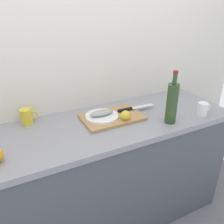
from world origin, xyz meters
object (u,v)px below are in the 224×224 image
at_px(cutting_board, 112,117).
at_px(coffee_mug_2, 203,109).
at_px(coffee_mug_1, 27,117).
at_px(white_plate, 102,116).
at_px(chef_knife, 132,108).
at_px(fish_fillet, 102,113).
at_px(wine_bottle, 172,103).
at_px(lemon_0, 126,115).

distance_m(cutting_board, coffee_mug_2, 0.64).
distance_m(cutting_board, coffee_mug_1, 0.57).
xyz_separation_m(white_plate, coffee_mug_1, (-0.46, 0.17, 0.03)).
distance_m(cutting_board, chef_knife, 0.18).
xyz_separation_m(fish_fillet, coffee_mug_1, (-0.46, 0.17, 0.00)).
height_order(cutting_board, coffee_mug_2, coffee_mug_2).
bearing_deg(white_plate, wine_bottle, -30.89).
bearing_deg(wine_bottle, coffee_mug_2, -6.09).
relative_size(lemon_0, coffee_mug_1, 0.57).
distance_m(cutting_board, wine_bottle, 0.42).
bearing_deg(lemon_0, cutting_board, 121.93).
bearing_deg(lemon_0, wine_bottle, -26.07).
height_order(white_plate, wine_bottle, wine_bottle).
bearing_deg(cutting_board, chef_knife, 8.82).
bearing_deg(fish_fillet, wine_bottle, -30.89).
relative_size(cutting_board, chef_knife, 1.42).
bearing_deg(coffee_mug_1, lemon_0, -24.96).
bearing_deg(chef_knife, cutting_board, -169.39).
xyz_separation_m(cutting_board, coffee_mug_1, (-0.53, 0.19, 0.04)).
bearing_deg(wine_bottle, coffee_mug_1, 154.69).
height_order(white_plate, fish_fillet, fish_fillet).
height_order(wine_bottle, coffee_mug_1, wine_bottle).
height_order(cutting_board, white_plate, white_plate).
bearing_deg(white_plate, lemon_0, -39.70).
xyz_separation_m(chef_knife, coffee_mug_1, (-0.71, 0.16, 0.02)).
relative_size(cutting_board, fish_fillet, 2.44).
bearing_deg(white_plate, fish_fillet, 153.43).
height_order(wine_bottle, coffee_mug_2, wine_bottle).
bearing_deg(cutting_board, coffee_mug_2, -22.93).
distance_m(fish_fillet, wine_bottle, 0.47).
height_order(cutting_board, chef_knife, chef_knife).
height_order(lemon_0, coffee_mug_1, coffee_mug_1).
bearing_deg(coffee_mug_1, white_plate, -20.10).
distance_m(wine_bottle, coffee_mug_1, 0.96).
bearing_deg(chef_knife, lemon_0, -133.47).
relative_size(cutting_board, white_plate, 1.83).
relative_size(white_plate, coffee_mug_2, 2.03).
bearing_deg(white_plate, coffee_mug_2, -21.85).
distance_m(coffee_mug_1, coffee_mug_2, 1.21).
distance_m(white_plate, coffee_mug_1, 0.49).
bearing_deg(coffee_mug_2, cutting_board, 157.07).
bearing_deg(coffee_mug_1, wine_bottle, -25.31).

